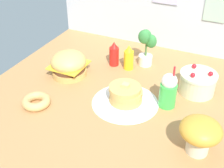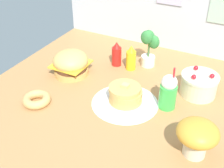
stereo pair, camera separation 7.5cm
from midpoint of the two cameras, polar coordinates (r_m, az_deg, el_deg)
The scene contains 12 objects.
ground_plane at distance 2.22m, azimuth 1.79°, elevation -3.66°, with size 2.11×2.09×0.02m, color #B27F4C.
back_wall at distance 2.90m, azimuth 11.21°, elevation 14.32°, with size 2.11×0.04×0.80m.
doily_mat at distance 2.20m, azimuth 3.50°, elevation -3.69°, with size 0.50×0.50×0.00m, color white.
burger at distance 2.51m, azimuth -7.13°, elevation 3.99°, with size 0.30×0.30×0.22m.
pancake_stack at distance 2.16m, azimuth 3.59°, elevation -2.36°, with size 0.39×0.39×0.17m.
layer_cake at distance 2.35m, azimuth 17.35°, elevation -0.12°, with size 0.28×0.28×0.21m.
ketchup_bottle at distance 2.63m, azimuth 1.72°, elevation 5.74°, with size 0.09×0.09×0.23m.
mustard_bottle at distance 2.57m, azimuth 4.54°, elevation 4.97°, with size 0.09×0.09×0.23m.
cream_soda_cup at distance 2.13m, azimuth 11.83°, elevation -1.49°, with size 0.12×0.12×0.34m.
donut_pink_glaze at distance 2.24m, azimuth -13.47°, elevation -2.89°, with size 0.21×0.21×0.06m.
potted_plant at distance 2.61m, azimuth 8.02°, elevation 7.15°, with size 0.16×0.14×0.35m.
mushroom_stool at distance 1.80m, azimuth 17.36°, elevation -9.52°, with size 0.25×0.25×0.24m.
Camera 2 is at (0.78, -1.58, 1.33)m, focal length 47.21 mm.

